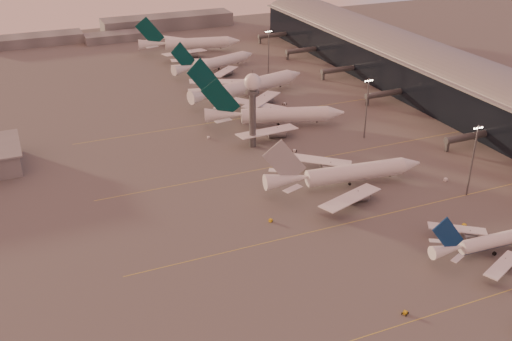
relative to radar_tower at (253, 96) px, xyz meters
name	(u,v)px	position (x,y,z in m)	size (l,w,h in m)	color
taxiway_markings	(402,208)	(25.00, -64.00, -20.94)	(180.00, 185.25, 0.02)	gold
terminal	(480,95)	(102.88, -9.91, -10.43)	(57.00, 362.00, 23.04)	black
radar_tower	(253,96)	(0.00, 0.00, 0.00)	(6.40, 6.40, 31.10)	#515458
mast_b	(473,158)	(50.00, -65.00, -7.21)	(3.60, 0.56, 25.00)	#515458
mast_c	(367,106)	(45.00, -10.00, -7.21)	(3.60, 0.56, 25.00)	#515458
mast_d	(269,51)	(43.00, 80.00, -7.21)	(3.60, 0.56, 25.00)	#515458
distant_horizon	(130,28)	(-2.38, 205.14, -17.06)	(165.00, 37.50, 9.00)	slate
narrowbody_mid	(488,244)	(31.55, -94.47, -17.91)	(38.41, 30.60, 15.00)	white
widebody_white	(345,177)	(15.91, -43.48, -17.41)	(57.94, 46.19, 20.41)	white
greentail_a	(276,118)	(16.99, 15.27, -17.08)	(58.32, 46.36, 21.93)	white
greentail_b	(249,89)	(21.10, 54.10, -16.70)	(64.98, 51.83, 24.07)	white
greentail_c	(215,65)	(20.78, 101.11, -17.44)	(52.76, 41.92, 19.87)	white
greentail_d	(190,46)	(20.31, 143.46, -16.98)	(61.22, 48.98, 22.46)	white
gsv_tug_mid	(405,313)	(-5.30, -107.22, -20.51)	(3.06, 3.51, 0.86)	gold
gsv_truck_b	(465,224)	(35.63, -80.87, -19.78)	(6.02, 3.61, 2.29)	gold
gsv_truck_c	(271,219)	(-16.96, -54.79, -19.96)	(5.10, 3.54, 1.95)	gold
gsv_catering_b	(447,175)	(50.29, -54.11, -18.76)	(5.84, 4.06, 4.39)	white
gsv_tug_far	(294,151)	(12.62, -11.54, -20.43)	(3.83, 4.10, 1.01)	white
gsv_truck_d	(208,136)	(-13.47, 14.60, -19.97)	(1.84, 4.78, 1.93)	white
gsv_tug_hangar	(285,104)	(32.21, 37.88, -20.49)	(3.61, 3.00, 0.89)	white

